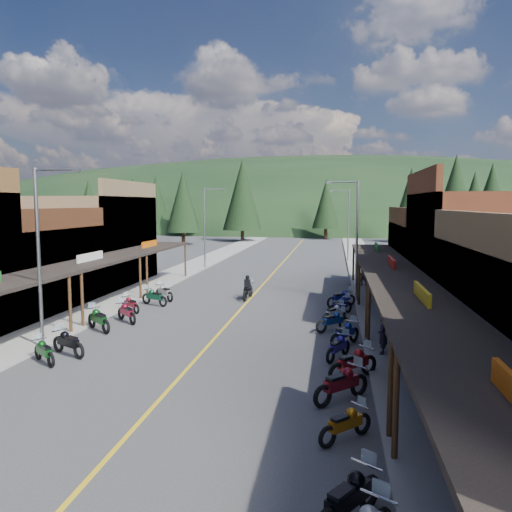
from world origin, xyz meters
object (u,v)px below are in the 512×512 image
at_px(pine_9, 474,204).
at_px(bike_west_9, 154,296).
at_px(streetlight_1, 206,224).
at_px(pine_3, 326,204).
at_px(bike_east_3, 341,382).
at_px(pedestrian_east_a, 383,335).
at_px(pedestrian_east_b, 362,274).
at_px(bike_east_2, 346,422).
at_px(bike_west_6, 99,318).
at_px(pine_1, 184,200).
at_px(bike_east_9, 340,305).
at_px(shop_east_3, 449,259).
at_px(bike_west_8, 130,303).
at_px(pine_2, 242,195).
at_px(streetlight_2, 355,234).
at_px(pine_5, 492,195).
at_px(streetlight_3, 347,222).
at_px(pine_4, 411,199).
at_px(bike_west_5, 68,341).
at_px(bike_west_7, 127,311).
at_px(shop_east_2, 492,260).
at_px(rider_on_bike, 248,289).
at_px(streetlight_0, 41,250).
at_px(bike_east_5, 338,346).
at_px(bike_east_6, 345,332).
at_px(pine_10, 183,202).
at_px(pine_0, 89,204).
at_px(pine_11, 455,198).
at_px(bike_west_4, 44,350).
at_px(bike_east_4, 353,362).
at_px(shop_west_3, 89,241).
at_px(pine_7, 156,200).
at_px(bike_east_7, 333,320).
at_px(shop_west_2, 14,268).
at_px(pine_8, 133,207).
at_px(bike_east_1, 349,496).
at_px(bike_east_8, 334,312).
at_px(bike_west_10, 164,291).

bearing_deg(pine_9, bike_west_9, -125.85).
distance_m(streetlight_1, bike_west_9, 18.46).
distance_m(pine_3, bike_east_3, 76.14).
distance_m(pedestrian_east_a, pedestrian_east_b, 18.02).
distance_m(pine_9, bike_east_2, 60.64).
distance_m(bike_west_6, pedestrian_east_a, 14.04).
bearing_deg(pine_1, pedestrian_east_b, -60.77).
bearing_deg(bike_east_9, shop_east_3, 85.78).
bearing_deg(bike_west_8, pine_2, 41.71).
bearing_deg(streetlight_2, pine_5, 67.09).
height_order(streetlight_3, pine_4, pine_4).
height_order(bike_west_5, bike_west_7, bike_west_5).
bearing_deg(bike_east_3, bike_west_6, -166.67).
xyz_separation_m(shop_east_2, shop_east_3, (-0.03, 9.60, -0.99)).
distance_m(pine_2, rider_on_bike, 52.50).
relative_size(streetlight_0, bike_west_8, 4.24).
distance_m(bike_east_5, bike_east_6, 2.14).
distance_m(streetlight_1, pine_10, 30.19).
relative_size(pine_0, bike_west_7, 5.19).
height_order(pine_5, bike_west_5, pine_5).
height_order(shop_east_2, bike_east_3, shop_east_2).
bearing_deg(pine_11, bike_west_4, -119.50).
bearing_deg(bike_east_2, pine_3, 136.34).
bearing_deg(pine_3, bike_east_4, -88.14).
distance_m(shop_west_3, bike_east_3, 29.09).
bearing_deg(shop_west_3, pine_1, 99.87).
distance_m(pine_10, bike_west_4, 59.37).
xyz_separation_m(pine_2, pine_7, (-22.00, 18.00, -0.75)).
bearing_deg(bike_east_5, bike_east_3, -63.07).
bearing_deg(streetlight_2, shop_east_3, 25.88).
bearing_deg(pine_3, bike_east_5, -88.50).
xyz_separation_m(bike_west_4, bike_west_6, (-0.26, 5.24, 0.11)).
relative_size(streetlight_0, bike_east_7, 3.87).
height_order(shop_west_2, pine_7, pine_7).
distance_m(pine_5, pine_8, 64.53).
bearing_deg(shop_east_2, rider_on_bike, 159.27).
xyz_separation_m(bike_east_1, bike_east_8, (-0.33, 17.40, -0.06)).
bearing_deg(streetlight_2, bike_east_8, -100.50).
bearing_deg(bike_west_7, pine_9, 9.92).
relative_size(shop_east_2, pine_2, 0.78).
xyz_separation_m(bike_west_4, pedestrian_east_b, (13.65, 21.04, 0.48)).
height_order(streetlight_2, pine_2, pine_2).
bearing_deg(streetlight_2, pine_0, 131.01).
bearing_deg(bike_east_7, bike_west_9, -153.26).
height_order(streetlight_1, bike_west_4, streetlight_1).
relative_size(streetlight_0, pine_2, 0.57).
xyz_separation_m(streetlight_3, pine_3, (-2.95, 36.00, 2.02)).
distance_m(shop_west_3, pine_7, 67.32).
bearing_deg(bike_east_8, bike_east_5, -52.97).
bearing_deg(bike_east_7, bike_west_10, -160.50).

